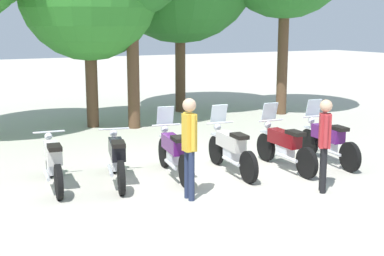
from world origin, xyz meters
TOP-DOWN VIEW (x-y plane):
  - ground_plane at (0.00, 0.00)m, footprint 80.00×80.00m
  - motorcycle_0 at (-2.95, 0.59)m, footprint 0.65×2.19m
  - motorcycle_1 at (-1.77, 0.30)m, footprint 0.80×2.15m
  - motorcycle_2 at (-0.59, 0.20)m, footprint 0.70×2.18m
  - motorcycle_3 at (0.59, -0.12)m, footprint 0.63×2.19m
  - motorcycle_4 at (1.77, -0.40)m, footprint 0.62×2.19m
  - motorcycle_5 at (2.96, -0.43)m, footprint 0.65×2.19m
  - person_0 at (1.43, -2.04)m, footprint 0.32×0.38m
  - person_1 at (-0.98, -1.28)m, footprint 0.24×0.40m

SIDE VIEW (x-z plane):
  - ground_plane at x=0.00m, z-range 0.00..0.00m
  - motorcycle_0 at x=-2.95m, z-range 0.01..1.00m
  - motorcycle_1 at x=-1.77m, z-range 0.01..1.00m
  - motorcycle_2 at x=-0.59m, z-range -0.17..1.20m
  - motorcycle_3 at x=0.59m, z-range -0.17..1.20m
  - motorcycle_4 at x=1.77m, z-range -0.17..1.20m
  - motorcycle_5 at x=2.96m, z-range -0.17..1.20m
  - person_0 at x=1.43m, z-range 0.15..1.89m
  - person_1 at x=-0.98m, z-range 0.17..2.00m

